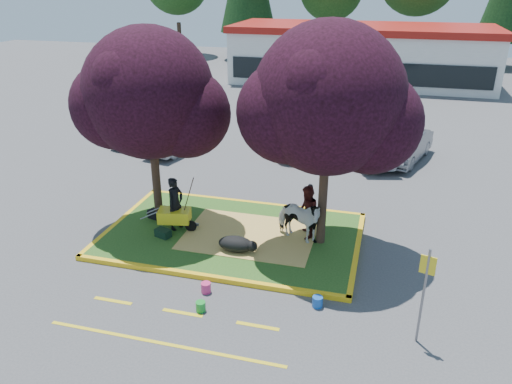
% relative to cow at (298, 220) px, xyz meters
% --- Properties ---
extents(ground, '(90.00, 90.00, 0.00)m').
position_rel_cow_xyz_m(ground, '(-2.18, -0.10, -0.88)').
color(ground, '#424244').
rests_on(ground, ground).
extents(median_island, '(8.00, 5.00, 0.15)m').
position_rel_cow_xyz_m(median_island, '(-2.18, -0.10, -0.80)').
color(median_island, '#214C17').
rests_on(median_island, ground).
extents(curb_near, '(8.30, 0.16, 0.15)m').
position_rel_cow_xyz_m(curb_near, '(-2.18, -2.68, -0.80)').
color(curb_near, yellow).
rests_on(curb_near, ground).
extents(curb_far, '(8.30, 0.16, 0.15)m').
position_rel_cow_xyz_m(curb_far, '(-2.18, 2.48, -0.80)').
color(curb_far, yellow).
rests_on(curb_far, ground).
extents(curb_left, '(0.16, 5.30, 0.15)m').
position_rel_cow_xyz_m(curb_left, '(-6.26, -0.10, -0.80)').
color(curb_left, yellow).
rests_on(curb_left, ground).
extents(curb_right, '(0.16, 5.30, 0.15)m').
position_rel_cow_xyz_m(curb_right, '(1.90, -0.10, -0.80)').
color(curb_right, yellow).
rests_on(curb_right, ground).
extents(straw_bedding, '(4.20, 3.00, 0.01)m').
position_rel_cow_xyz_m(straw_bedding, '(-1.58, -0.10, -0.72)').
color(straw_bedding, '#EDC261').
rests_on(straw_bedding, median_island).
extents(tree_purple_left, '(5.06, 4.20, 6.51)m').
position_rel_cow_xyz_m(tree_purple_left, '(-4.96, 0.28, 3.48)').
color(tree_purple_left, black).
rests_on(tree_purple_left, median_island).
extents(tree_purple_right, '(5.30, 4.40, 6.82)m').
position_rel_cow_xyz_m(tree_purple_right, '(0.74, 0.08, 3.68)').
color(tree_purple_right, black).
rests_on(tree_purple_right, median_island).
extents(fire_lane_stripe_a, '(1.10, 0.12, 0.01)m').
position_rel_cow_xyz_m(fire_lane_stripe_a, '(-4.18, -4.30, -0.87)').
color(fire_lane_stripe_a, yellow).
rests_on(fire_lane_stripe_a, ground).
extents(fire_lane_stripe_b, '(1.10, 0.12, 0.01)m').
position_rel_cow_xyz_m(fire_lane_stripe_b, '(-2.18, -4.30, -0.87)').
color(fire_lane_stripe_b, yellow).
rests_on(fire_lane_stripe_b, ground).
extents(fire_lane_stripe_c, '(1.10, 0.12, 0.01)m').
position_rel_cow_xyz_m(fire_lane_stripe_c, '(-0.18, -4.30, -0.87)').
color(fire_lane_stripe_c, yellow).
rests_on(fire_lane_stripe_c, ground).
extents(fire_lane_long, '(6.00, 0.10, 0.01)m').
position_rel_cow_xyz_m(fire_lane_long, '(-2.18, -5.50, -0.87)').
color(fire_lane_long, yellow).
rests_on(fire_lane_long, ground).
extents(retail_building, '(20.40, 8.40, 4.40)m').
position_rel_cow_xyz_m(retail_building, '(-0.18, 27.88, 1.37)').
color(retail_building, silver).
rests_on(retail_building, ground).
extents(cow, '(1.89, 1.36, 1.45)m').
position_rel_cow_xyz_m(cow, '(0.00, 0.00, 0.00)').
color(cow, white).
rests_on(cow, median_island).
extents(calf, '(1.26, 1.01, 0.48)m').
position_rel_cow_xyz_m(calf, '(-1.72, -1.17, -0.49)').
color(calf, black).
rests_on(calf, median_island).
extents(handler, '(0.62, 0.76, 1.81)m').
position_rel_cow_xyz_m(handler, '(-4.09, -0.23, 0.18)').
color(handler, black).
rests_on(handler, median_island).
extents(visitor_a, '(0.84, 0.98, 1.76)m').
position_rel_cow_xyz_m(visitor_a, '(0.21, 0.30, 0.15)').
color(visitor_a, '#471714').
rests_on(visitor_a, median_island).
extents(visitor_b, '(0.42, 0.75, 1.21)m').
position_rel_cow_xyz_m(visitor_b, '(0.06, 1.87, -0.12)').
color(visitor_b, black).
rests_on(visitor_b, median_island).
extents(wheelbarrow, '(1.88, 0.83, 0.71)m').
position_rel_cow_xyz_m(wheelbarrow, '(-4.10, -0.31, -0.24)').
color(wheelbarrow, black).
rests_on(wheelbarrow, median_island).
extents(gear_bag_dark, '(0.66, 0.48, 0.30)m').
position_rel_cow_xyz_m(gear_bag_dark, '(-5.05, 0.25, -0.58)').
color(gear_bag_dark, black).
rests_on(gear_bag_dark, median_island).
extents(gear_bag_green, '(0.57, 0.45, 0.27)m').
position_rel_cow_xyz_m(gear_bag_green, '(-4.28, -0.92, -0.59)').
color(gear_bag_green, black).
rests_on(gear_bag_green, median_island).
extents(sign_post, '(0.34, 0.12, 2.49)m').
position_rel_cow_xyz_m(sign_post, '(3.59, -3.84, 0.66)').
color(sign_post, slate).
rests_on(sign_post, ground).
extents(bucket_green, '(0.34, 0.34, 0.27)m').
position_rel_cow_xyz_m(bucket_green, '(-1.76, -4.10, -0.74)').
color(bucket_green, '#16932B').
rests_on(bucket_green, ground).
extents(bucket_pink, '(0.34, 0.34, 0.29)m').
position_rel_cow_xyz_m(bucket_pink, '(-1.92, -3.28, -0.73)').
color(bucket_pink, '#D72F70').
rests_on(bucket_pink, ground).
extents(bucket_blue, '(0.29, 0.29, 0.30)m').
position_rel_cow_xyz_m(bucket_blue, '(1.12, -3.12, -0.73)').
color(bucket_blue, '#1652B5').
rests_on(bucket_blue, ground).
extents(car_black, '(2.18, 4.16, 1.35)m').
position_rel_cow_xyz_m(car_black, '(-9.79, 8.56, -0.20)').
color(car_black, black).
rests_on(car_black, ground).
extents(car_silver, '(2.05, 4.18, 1.32)m').
position_rel_cow_xyz_m(car_silver, '(-7.52, 7.72, -0.22)').
color(car_silver, '#929599').
rests_on(car_silver, ground).
extents(car_red, '(3.40, 5.02, 1.28)m').
position_rel_cow_xyz_m(car_red, '(-1.87, 9.17, -0.24)').
color(car_red, '#A3240D').
rests_on(car_red, ground).
extents(car_white, '(2.80, 4.76, 1.29)m').
position_rel_cow_xyz_m(car_white, '(1.83, 8.79, -0.23)').
color(car_white, white).
rests_on(car_white, ground).
extents(car_grey, '(2.65, 4.51, 1.40)m').
position_rel_cow_xyz_m(car_grey, '(3.33, 9.15, -0.18)').
color(car_grey, '#5B5D63').
rests_on(car_grey, ground).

